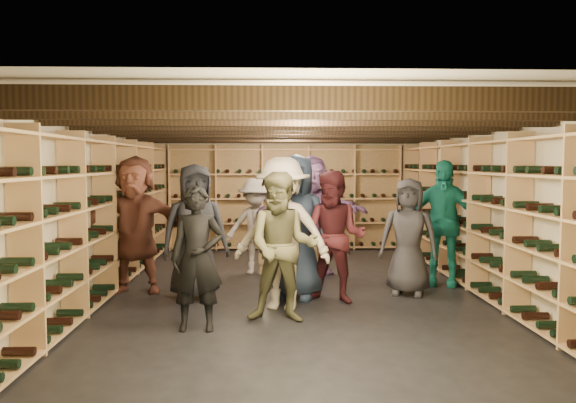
{
  "coord_description": "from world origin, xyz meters",
  "views": [
    {
      "loc": [
        -0.35,
        -7.67,
        1.79
      ],
      "look_at": [
        -0.07,
        0.2,
        1.24
      ],
      "focal_mm": 35.0,
      "sensor_mm": 36.0,
      "label": 1
    }
  ],
  "objects_px": {
    "person_0": "(195,232)",
    "person_3": "(282,233)",
    "crate_stack_right": "(277,258)",
    "person_2": "(283,247)",
    "person_4": "(442,223)",
    "person_5": "(135,224)",
    "person_9": "(256,226)",
    "crate_stack_left": "(305,241)",
    "person_8": "(335,237)",
    "person_6": "(296,227)",
    "person_12": "(408,237)",
    "person_1": "(197,258)",
    "crate_loose": "(308,252)",
    "person_11": "(312,215)"
  },
  "relations": [
    {
      "from": "person_0",
      "to": "person_3",
      "type": "distance_m",
      "value": 1.24
    },
    {
      "from": "crate_stack_right",
      "to": "person_2",
      "type": "bearing_deg",
      "value": -89.41
    },
    {
      "from": "person_0",
      "to": "person_4",
      "type": "xyz_separation_m",
      "value": [
        3.49,
        0.71,
        0.03
      ]
    },
    {
      "from": "person_3",
      "to": "person_5",
      "type": "relative_size",
      "value": 0.98
    },
    {
      "from": "person_5",
      "to": "person_9",
      "type": "height_order",
      "value": "person_5"
    },
    {
      "from": "crate_stack_left",
      "to": "person_8",
      "type": "xyz_separation_m",
      "value": [
        0.17,
        -3.19,
        0.5
      ]
    },
    {
      "from": "person_6",
      "to": "person_9",
      "type": "relative_size",
      "value": 1.24
    },
    {
      "from": "person_3",
      "to": "person_12",
      "type": "bearing_deg",
      "value": 38.0
    },
    {
      "from": "crate_stack_left",
      "to": "person_3",
      "type": "height_order",
      "value": "person_3"
    },
    {
      "from": "person_12",
      "to": "person_3",
      "type": "bearing_deg",
      "value": -139.96
    },
    {
      "from": "person_4",
      "to": "person_5",
      "type": "distance_m",
      "value": 4.37
    },
    {
      "from": "person_0",
      "to": "person_6",
      "type": "xyz_separation_m",
      "value": [
        1.32,
        -0.01,
        0.06
      ]
    },
    {
      "from": "person_1",
      "to": "person_9",
      "type": "bearing_deg",
      "value": 79.52
    },
    {
      "from": "crate_loose",
      "to": "person_6",
      "type": "xyz_separation_m",
      "value": [
        -0.41,
        -3.31,
        0.86
      ]
    },
    {
      "from": "person_3",
      "to": "person_4",
      "type": "relative_size",
      "value": 1.02
    },
    {
      "from": "crate_stack_right",
      "to": "crate_loose",
      "type": "bearing_deg",
      "value": 69.05
    },
    {
      "from": "person_0",
      "to": "person_11",
      "type": "bearing_deg",
      "value": 27.87
    },
    {
      "from": "person_1",
      "to": "person_12",
      "type": "bearing_deg",
      "value": 30.01
    },
    {
      "from": "crate_stack_right",
      "to": "person_9",
      "type": "xyz_separation_m",
      "value": [
        -0.33,
        -0.0,
        0.51
      ]
    },
    {
      "from": "person_8",
      "to": "person_9",
      "type": "bearing_deg",
      "value": 141.08
    },
    {
      "from": "person_2",
      "to": "person_3",
      "type": "xyz_separation_m",
      "value": [
        0.01,
        0.56,
        0.08
      ]
    },
    {
      "from": "person_3",
      "to": "person_11",
      "type": "relative_size",
      "value": 0.97
    },
    {
      "from": "person_0",
      "to": "person_11",
      "type": "xyz_separation_m",
      "value": [
        1.66,
        1.64,
        0.07
      ]
    },
    {
      "from": "person_0",
      "to": "person_12",
      "type": "xyz_separation_m",
      "value": [
        2.85,
        0.14,
        -0.1
      ]
    },
    {
      "from": "crate_stack_left",
      "to": "crate_stack_right",
      "type": "height_order",
      "value": "crate_stack_left"
    },
    {
      "from": "crate_stack_left",
      "to": "crate_loose",
      "type": "bearing_deg",
      "value": 76.48
    },
    {
      "from": "person_9",
      "to": "person_11",
      "type": "relative_size",
      "value": 0.8
    },
    {
      "from": "crate_stack_left",
      "to": "person_1",
      "type": "bearing_deg",
      "value": -108.37
    },
    {
      "from": "crate_loose",
      "to": "person_3",
      "type": "height_order",
      "value": "person_3"
    },
    {
      "from": "crate_stack_left",
      "to": "crate_loose",
      "type": "relative_size",
      "value": 1.36
    },
    {
      "from": "person_2",
      "to": "person_6",
      "type": "distance_m",
      "value": 1.1
    },
    {
      "from": "person_5",
      "to": "person_6",
      "type": "distance_m",
      "value": 2.23
    },
    {
      "from": "person_1",
      "to": "person_11",
      "type": "height_order",
      "value": "person_11"
    },
    {
      "from": "crate_stack_left",
      "to": "person_6",
      "type": "distance_m",
      "value": 3.01
    },
    {
      "from": "person_5",
      "to": "person_12",
      "type": "relative_size",
      "value": 1.19
    },
    {
      "from": "crate_loose",
      "to": "person_2",
      "type": "xyz_separation_m",
      "value": [
        -0.61,
        -4.39,
        0.76
      ]
    },
    {
      "from": "person_6",
      "to": "person_8",
      "type": "xyz_separation_m",
      "value": [
        0.49,
        -0.25,
        -0.11
      ]
    },
    {
      "from": "crate_stack_left",
      "to": "person_6",
      "type": "height_order",
      "value": "person_6"
    },
    {
      "from": "person_4",
      "to": "person_6",
      "type": "xyz_separation_m",
      "value": [
        -2.17,
        -0.72,
        0.04
      ]
    },
    {
      "from": "crate_stack_right",
      "to": "crate_loose",
      "type": "distance_m",
      "value": 1.79
    },
    {
      "from": "person_3",
      "to": "crate_loose",
      "type": "bearing_deg",
      "value": 97.92
    },
    {
      "from": "person_1",
      "to": "person_8",
      "type": "relative_size",
      "value": 0.92
    },
    {
      "from": "person_1",
      "to": "person_11",
      "type": "xyz_separation_m",
      "value": [
        1.46,
        3.04,
        0.18
      ]
    },
    {
      "from": "person_4",
      "to": "person_12",
      "type": "relative_size",
      "value": 1.16
    },
    {
      "from": "person_11",
      "to": "person_5",
      "type": "bearing_deg",
      "value": -152.61
    },
    {
      "from": "person_8",
      "to": "person_11",
      "type": "relative_size",
      "value": 0.88
    },
    {
      "from": "crate_stack_left",
      "to": "person_4",
      "type": "height_order",
      "value": "person_4"
    },
    {
      "from": "person_8",
      "to": "crate_stack_left",
      "type": "bearing_deg",
      "value": 115.32
    },
    {
      "from": "person_4",
      "to": "person_12",
      "type": "distance_m",
      "value": 0.86
    },
    {
      "from": "person_11",
      "to": "person_9",
      "type": "bearing_deg",
      "value": -178.75
    }
  ]
}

